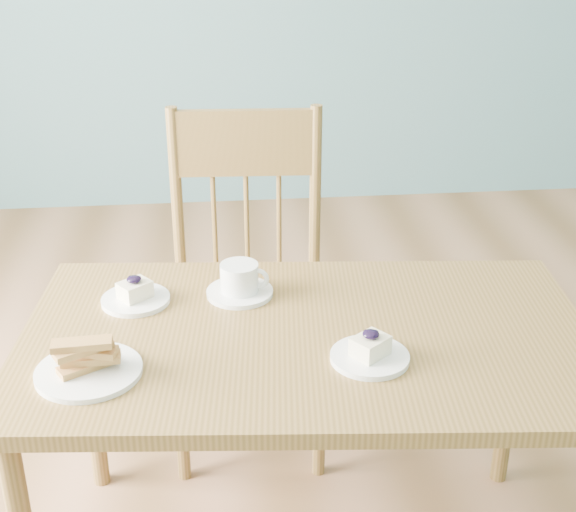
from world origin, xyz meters
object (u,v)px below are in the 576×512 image
Objects in this scene: cheesecake_plate_far at (135,295)px; dining_table at (306,358)px; dining_chair at (248,283)px; cheesecake_plate_near at (370,352)px; coffee_cup at (240,282)px; biscotti_plate at (88,363)px.

dining_table is at bearing -24.99° from cheesecake_plate_far.
dining_table is 0.59m from dining_chair.
cheesecake_plate_near is at bearing -42.07° from dining_table.
cheesecake_plate_far is at bearing 148.75° from cheesecake_plate_near.
biscotti_plate is (-0.32, -0.31, -0.01)m from coffee_cup.
cheesecake_plate_near is at bearing -69.66° from dining_chair.
cheesecake_plate_near is 1.03× the size of coffee_cup.
dining_chair is at bearing 107.38° from cheesecake_plate_near.
cheesecake_plate_far is 0.31m from biscotti_plate.
biscotti_plate is at bearing -122.56° from coffee_cup.
cheesecake_plate_near reaches higher than cheesecake_plate_far.
biscotti_plate reaches higher than cheesecake_plate_far.
dining_chair is 6.24× the size of coffee_cup.
cheesecake_plate_near is (0.12, -0.12, 0.08)m from dining_table.
cheesecake_plate_near is at bearing -38.18° from coffee_cup.
dining_table is 0.43m from cheesecake_plate_far.
biscotti_plate is (-0.07, -0.30, 0.01)m from cheesecake_plate_far.
biscotti_plate reaches higher than coffee_cup.
coffee_cup is at bearing -92.39° from dining_chair.
dining_table is 0.19m from cheesecake_plate_near.
dining_table is 1.32× the size of dining_chair.
dining_chair is 4.64× the size of biscotti_plate.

